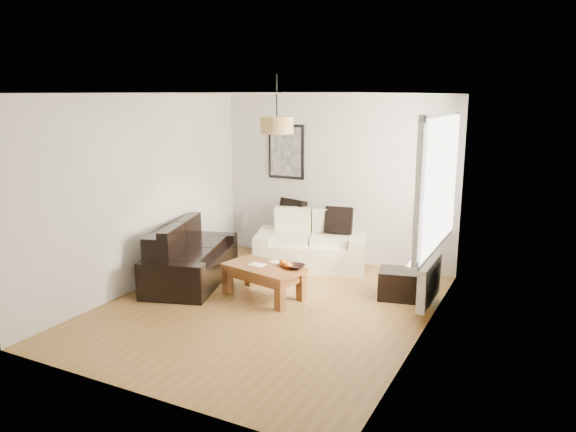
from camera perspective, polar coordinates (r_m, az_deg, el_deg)
The scene contains 21 objects.
floor at distance 6.84m, azimuth -2.30°, elevation -9.61°, with size 4.50×4.50×0.00m, color brown.
ceiling at distance 6.33m, azimuth -2.51°, elevation 12.74°, with size 3.80×4.50×0.00m, color white, non-canonical shape.
wall_back at distance 8.47m, azimuth 5.05°, elevation 3.82°, with size 3.80×0.04×2.60m, color silver, non-canonical shape.
wall_front at distance 4.68m, azimuth -15.95°, elevation -3.79°, with size 3.80×0.04×2.60m, color silver, non-canonical shape.
wall_left at distance 7.56m, azimuth -15.10°, elevation 2.38°, with size 0.04×4.50×2.60m, color silver, non-canonical shape.
wall_right at distance 5.80m, azimuth 14.24°, elevation -0.58°, with size 0.04×4.50×2.60m, color silver, non-canonical shape.
window_bay at distance 6.52m, azimuth 15.60°, elevation 3.46°, with size 0.14×1.90×1.60m, color white, non-canonical shape.
radiator at distance 6.82m, azimuth 14.67°, elevation -6.68°, with size 0.10×0.90×0.52m, color white.
poster at distance 8.74m, azimuth -0.19°, elevation 6.79°, with size 0.62×0.04×0.87m, color black, non-canonical shape.
pendant_shade at distance 6.61m, azimuth -1.19°, elevation 9.53°, with size 0.40×0.40×0.20m, color tan.
loveseat_cream at distance 8.30m, azimuth 2.41°, elevation -2.59°, with size 1.65×0.90×0.82m, color beige, non-canonical shape.
sofa_leather at distance 7.78m, azimuth -10.13°, elevation -4.02°, with size 1.79×0.87×0.77m, color black, non-canonical shape.
coffee_table at distance 7.11m, azimuth -2.56°, elevation -6.90°, with size 1.03×0.56×0.42m, color brown, non-canonical shape.
ottoman at distance 7.22m, azimuth 12.19°, elevation -7.06°, with size 0.66×0.43×0.38m, color black.
cushion_left at distance 8.58m, azimuth 0.41°, elevation 0.25°, with size 0.46×0.14×0.46m, color black.
cushion_right at distance 8.27m, azimuth 5.36°, elevation -0.45°, with size 0.41×0.13×0.41m, color black.
fruit_bowl at distance 6.92m, azimuth 0.87°, elevation -5.37°, with size 0.22×0.22×0.05m, color black.
orange_a at distance 6.96m, azimuth -0.18°, elevation -5.15°, with size 0.09×0.09×0.09m, color #DF5B12.
orange_b at distance 6.91m, azimuth 0.08°, elevation -5.26°, with size 0.08×0.08×0.08m, color orange.
orange_c at distance 7.03m, azimuth -0.58°, elevation -4.94°, with size 0.09×0.09×0.09m, color #EE5D14.
papers at distance 7.09m, azimuth -3.22°, elevation -5.13°, with size 0.21×0.15×0.01m, color white.
Camera 1 is at (3.09, -5.53, 2.58)m, focal length 33.79 mm.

